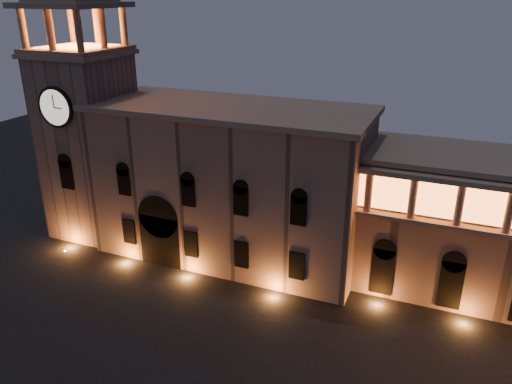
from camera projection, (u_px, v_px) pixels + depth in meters
ground at (139, 378)px, 40.13m from camera, size 160.00×160.00×0.00m
government_building at (230, 183)px, 56.38m from camera, size 30.80×12.80×17.60m
clock_tower at (89, 136)px, 60.68m from camera, size 9.80×9.80×32.40m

